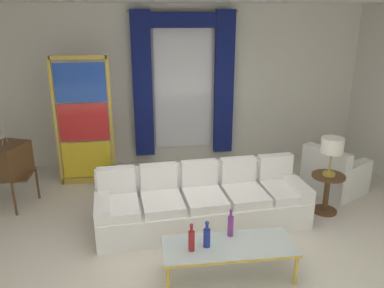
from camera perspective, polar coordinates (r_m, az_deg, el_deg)
The scene contains 14 objects.
ground_plane at distance 5.23m, azimuth 0.87°, elevation -14.21°, with size 16.00×16.00×0.00m, color silver.
wall_rear at distance 7.55m, azimuth -2.48°, elevation 8.50°, with size 8.00×0.12×3.00m, color white.
curtained_window at distance 7.36m, azimuth -1.23°, elevation 10.15°, with size 2.00×0.17×2.70m.
couch_white_long at distance 5.55m, azimuth 1.41°, elevation -8.48°, with size 2.98×1.15×0.86m.
coffee_table at distance 4.48m, azimuth 5.43°, elevation -14.86°, with size 1.48×0.57×0.41m.
bottle_blue_decanter at distance 4.54m, azimuth 5.69°, elevation -11.73°, with size 0.07×0.07×0.34m.
bottle_crystal_tall at distance 4.27m, azimuth -0.08°, elevation -13.86°, with size 0.07×0.07×0.33m.
bottle_amber_squat at distance 4.34m, azimuth 2.19°, elevation -13.41°, with size 0.08×0.08×0.31m.
vintage_tv at distance 6.45m, azimuth -25.40°, elevation -2.29°, with size 0.69×0.73×1.35m.
armchair_white at distance 6.85m, azimuth 20.04°, elevation -4.37°, with size 1.11×1.10×0.80m.
stained_glass_divider at distance 6.75m, azimuth -15.58°, elevation 2.72°, with size 0.95×0.05×2.20m.
peacock_figurine at distance 6.59m, azimuth -11.48°, elevation -5.10°, with size 0.44×0.60×0.50m.
round_side_table at distance 6.11m, azimuth 19.19°, elevation -6.40°, with size 0.48×0.48×0.59m.
table_lamp_brass at distance 5.87m, azimuth 19.89°, elevation -0.43°, with size 0.32×0.32×0.57m.
Camera 1 is at (-0.65, -4.34, 2.85)m, focal length 36.32 mm.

